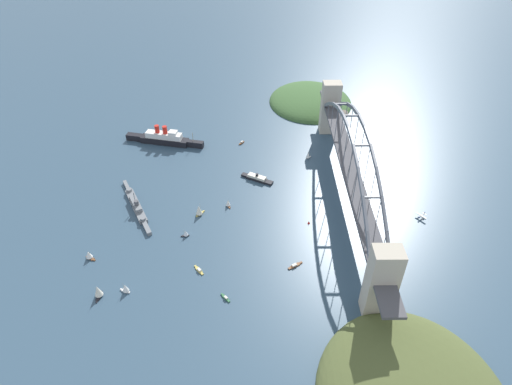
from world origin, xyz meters
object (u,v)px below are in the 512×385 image
ocean_liner (164,138)px  small_boat_6 (98,291)px  small_boat_4 (242,143)px  small_boat_9 (308,155)px  seaplane_taxiing_near_bridge (422,216)px  small_boat_2 (125,288)px  small_boat_1 (226,298)px  harbor_ferry_steamer (257,178)px  small_boat_10 (295,265)px  small_boat_7 (199,210)px  small_boat_0 (199,270)px  small_boat_8 (186,233)px  channel_marker_buoy (309,222)px  small_boat_5 (89,255)px  harbor_arch_bridge (350,170)px  naval_cruiser (136,205)px  small_boat_3 (228,203)px

ocean_liner → small_boat_6: (-203.06, 14.49, -0.71)m
small_boat_4 → small_boat_9: size_ratio=0.90×
seaplane_taxiing_near_bridge → small_boat_2: size_ratio=1.04×
seaplane_taxiing_near_bridge → small_boat_1: 183.77m
harbor_ferry_steamer → small_boat_10: harbor_ferry_steamer is taller
seaplane_taxiing_near_bridge → small_boat_2: bearing=108.4°
small_boat_1 → harbor_ferry_steamer: bearing=-9.5°
small_boat_4 → small_boat_7: (-115.32, 34.28, 4.36)m
small_boat_2 → small_boat_0: bearing=-68.7°
small_boat_1 → small_boat_8: bearing=29.1°
small_boat_10 → channel_marker_buoy: bearing=-17.8°
small_boat_1 → small_boat_2: size_ratio=0.89×
seaplane_taxiing_near_bridge → small_boat_7: (5.21, 190.09, 3.26)m
small_boat_7 → channel_marker_buoy: 94.10m
small_boat_5 → small_boat_9: (137.27, -181.82, -0.20)m
small_boat_6 → channel_marker_buoy: 173.02m
small_boat_2 → small_boat_5: size_ratio=1.04×
harbor_arch_bridge → channel_marker_buoy: size_ratio=110.16×
naval_cruiser → small_boat_9: bearing=-64.0°
harbor_arch_bridge → small_boat_7: bearing=99.0°
small_boat_9 → channel_marker_buoy: (-98.36, 8.83, -2.58)m
small_boat_4 → small_boat_5: size_ratio=0.81×
small_boat_8 → small_boat_4: bearing=-16.8°
small_boat_5 → small_boat_10: (-9.05, -157.63, -3.16)m
harbor_arch_bridge → small_boat_1: 153.59m
small_boat_1 → small_boat_7: size_ratio=0.71×
small_boat_9 → small_boat_10: bearing=170.6°
harbor_arch_bridge → channel_marker_buoy: bearing=131.8°
small_boat_4 → small_boat_7: size_ratio=0.62×
harbor_arch_bridge → naval_cruiser: harbor_arch_bridge is taller
ocean_liner → small_boat_8: 148.03m
ocean_liner → small_boat_10: bearing=-144.4°
small_boat_1 → small_boat_3: small_boat_3 is taller
harbor_arch_bridge → small_boat_10: harbor_arch_bridge is taller
small_boat_4 → ocean_liner: bearing=89.3°
small_boat_0 → small_boat_1: small_boat_0 is taller
small_boat_8 → small_boat_0: bearing=-159.3°
small_boat_3 → small_boat_10: small_boat_3 is taller
naval_cruiser → small_boat_6: bearing=176.1°
small_boat_1 → small_boat_5: 113.54m
ocean_liner → small_boat_10: size_ratio=7.32×
ocean_liner → small_boat_1: size_ratio=10.59×
seaplane_taxiing_near_bridge → small_boat_4: (120.52, 155.81, -1.10)m
small_boat_4 → small_boat_5: 201.27m
seaplane_taxiing_near_bridge → small_boat_10: seaplane_taxiing_near_bridge is taller
ocean_liner → channel_marker_buoy: (-128.00, -141.35, -4.87)m
small_boat_7 → small_boat_6: bearing=144.2°
small_boat_9 → small_boat_8: bearing=135.6°
small_boat_6 → small_boat_8: 81.16m
small_boat_8 → naval_cruiser: bearing=53.1°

